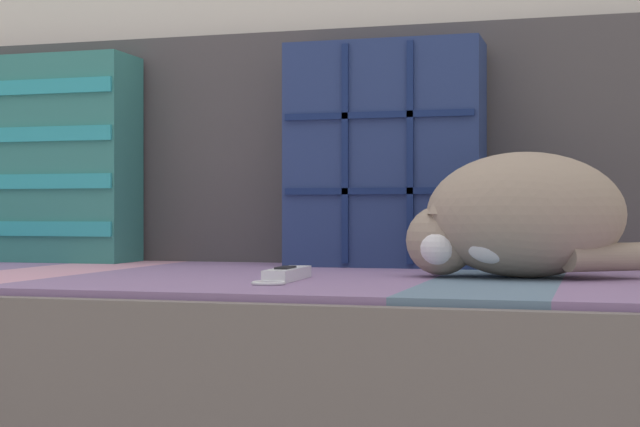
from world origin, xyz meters
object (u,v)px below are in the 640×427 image
object	(u,v)px
couch	(166,384)
game_remote_near	(286,275)
sleeping_cat	(516,219)
throw_pillow_striped	(28,160)
throw_pillow_quilted	(385,155)

from	to	relation	value
couch	game_remote_near	world-z (taller)	game_remote_near
sleeping_cat	game_remote_near	world-z (taller)	sleeping_cat
throw_pillow_striped	game_remote_near	size ratio (longest dim) A/B	2.31
throw_pillow_striped	game_remote_near	xyz separation A→B (m)	(0.70, -0.41, -0.20)
throw_pillow_striped	game_remote_near	world-z (taller)	throw_pillow_striped
couch	throw_pillow_striped	bearing A→B (deg)	150.46
couch	game_remote_near	bearing A→B (deg)	-32.00
couch	game_remote_near	size ratio (longest dim) A/B	9.11
couch	game_remote_near	distance (m)	0.38
throw_pillow_quilted	game_remote_near	size ratio (longest dim) A/B	2.08
couch	sleeping_cat	size ratio (longest dim) A/B	4.92
sleeping_cat	game_remote_near	xyz separation A→B (m)	(-0.33, -0.15, -0.08)
throw_pillow_striped	throw_pillow_quilted	bearing A→B (deg)	0.04
couch	throw_pillow_striped	xyz separation A→B (m)	(-0.43, 0.24, 0.41)
couch	sleeping_cat	world-z (taller)	sleeping_cat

